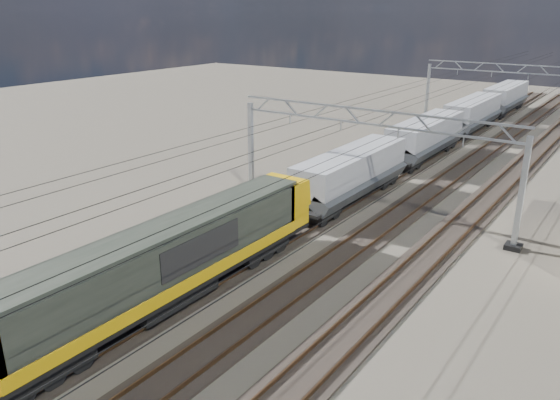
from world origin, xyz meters
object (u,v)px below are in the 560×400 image
Objects in this scene: catenary_gantry_mid at (367,159)px; hopper_wagon_mid at (426,135)px; hopper_wagon_lead at (351,172)px; hopper_wagon_third at (473,112)px; locomotive at (165,261)px; catenary_gantry_far at (507,92)px; hopper_wagon_fourth at (506,96)px.

catenary_gantry_mid reaches higher than hopper_wagon_mid.
hopper_wagon_lead and hopper_wagon_third have the same top height.
locomotive is at bearing -90.00° from hopper_wagon_third.
catenary_gantry_far is 34.30m from hopper_wagon_lead.
catenary_gantry_mid is 30.31m from hopper_wagon_third.
hopper_wagon_third is (0.00, 28.40, 0.00)m from hopper_wagon_lead.
hopper_wagon_mid is (-0.00, 31.90, -0.09)m from locomotive.
hopper_wagon_lead and hopper_wagon_fourth have the same top height.
locomotive is at bearing -90.00° from hopper_wagon_mid.
catenary_gantry_far is 51.96m from locomotive.
hopper_wagon_lead and hopper_wagon_mid have the same top height.
hopper_wagon_lead is (-2.00, 1.80, -1.67)m from catenary_gantry_mid.
hopper_wagon_lead is at bearing -90.00° from hopper_wagon_third.
hopper_wagon_third is at bearing 90.00° from hopper_wagon_mid.
hopper_wagon_lead is 28.40m from hopper_wagon_third.
catenary_gantry_far is at bearing -76.60° from hopper_wagon_fourth.
catenary_gantry_mid is at bearing -41.94° from hopper_wagon_lead.
catenary_gantry_far reaches higher than hopper_wagon_third.
catenary_gantry_far is 8.79m from hopper_wagon_fourth.
catenary_gantry_far reaches higher than hopper_wagon_mid.
hopper_wagon_fourth is (-2.00, 8.40, -1.67)m from catenary_gantry_far.
catenary_gantry_far is at bearing 87.79° from locomotive.
catenary_gantry_mid is at bearing -90.00° from catenary_gantry_far.
catenary_gantry_far is at bearing 90.00° from catenary_gantry_mid.
hopper_wagon_fourth is at bearing 103.40° from catenary_gantry_far.
hopper_wagon_mid is (-2.00, 16.00, -1.67)m from catenary_gantry_mid.
hopper_wagon_third is at bearing -90.00° from hopper_wagon_fourth.
locomotive is at bearing -90.00° from hopper_wagon_lead.
hopper_wagon_mid is at bearing -90.00° from hopper_wagon_third.
catenary_gantry_mid is at bearing 82.83° from locomotive.
hopper_wagon_fourth is (0.00, 42.60, 0.00)m from hopper_wagon_lead.
hopper_wagon_third and hopper_wagon_fourth have the same top height.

